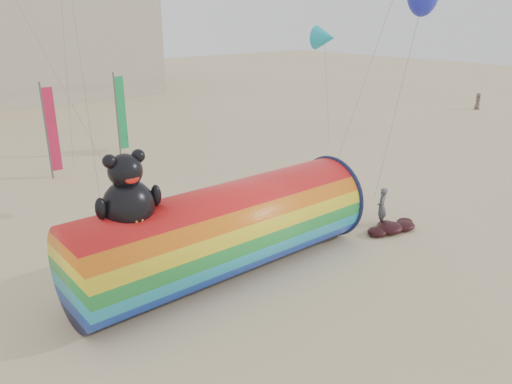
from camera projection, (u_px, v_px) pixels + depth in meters
ground at (272, 271)px, 17.48m from camera, size 160.00×160.00×0.00m
windsock_assembly at (225, 228)px, 16.89m from camera, size 10.79×3.29×4.98m
kite_handler at (382, 207)px, 20.97m from camera, size 0.72×0.66×1.66m
fabric_bundle at (392, 227)px, 20.61m from camera, size 2.62×1.35×0.41m
festival_banners at (55, 127)px, 27.33m from camera, size 9.11×2.13×5.20m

